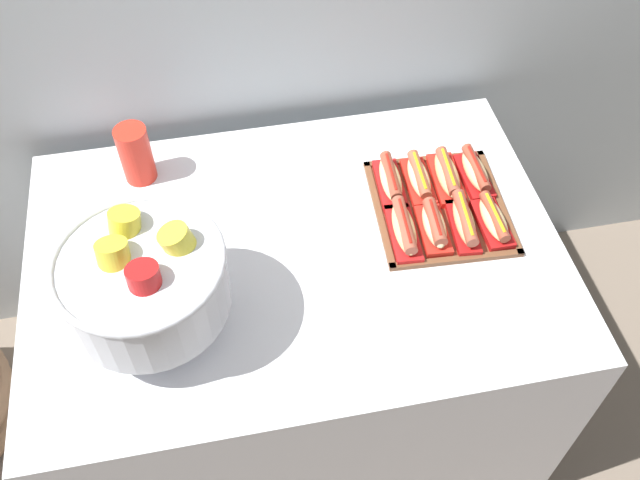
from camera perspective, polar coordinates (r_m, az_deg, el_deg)
The scene contains 13 objects.
ground_plane at distance 2.37m, azimuth -1.52°, elevation -12.78°, with size 10.00×10.00×0.00m, color #7A6B5B.
buffet_table at distance 2.01m, azimuth -1.77°, elevation -7.47°, with size 1.30×0.90×0.80m.
serving_tray at distance 1.80m, azimuth 9.74°, elevation 2.64°, with size 0.35×0.38×0.01m.
hot_dog_0 at distance 1.70m, azimuth 6.90°, elevation 0.91°, with size 0.08×0.19×0.06m.
hot_dog_1 at distance 1.72m, azimuth 9.33°, elevation 1.17°, with size 0.08×0.16×0.06m.
hot_dog_2 at distance 1.74m, azimuth 11.73°, elevation 1.47°, with size 0.07×0.18×0.06m.
hot_dog_3 at distance 1.76m, azimuth 14.03°, elevation 1.60°, with size 0.07×0.16×0.06m.
hot_dog_4 at distance 1.81m, azimuth 5.80°, elevation 4.90°, with size 0.07×0.18×0.06m.
hot_dog_5 at distance 1.83m, azimuth 8.10°, elevation 5.04°, with size 0.07×0.17×0.06m.
hot_dog_6 at distance 1.84m, azimuth 10.37°, elevation 5.25°, with size 0.08×0.19×0.06m.
hot_dog_7 at distance 1.86m, azimuth 12.60°, elevation 5.46°, with size 0.06×0.16×0.06m.
punch_bowl at distance 1.47m, azimuth -14.19°, elevation -3.31°, with size 0.35×0.35×0.29m.
cup_stack at distance 1.86m, azimuth -14.87°, elevation 6.82°, with size 0.08×0.08×0.16m.
Camera 1 is at (-0.14, -1.04, 2.13)m, focal length 39.04 mm.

